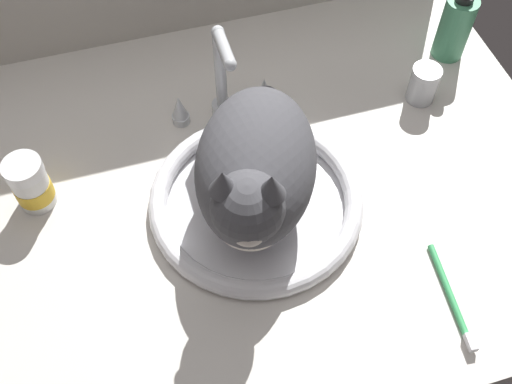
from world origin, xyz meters
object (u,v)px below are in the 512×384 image
(cat, at_px, (255,172))
(metal_jar, at_px, (423,84))
(faucet, at_px, (222,85))
(soap_pump_bottle, at_px, (455,26))
(sink_basin, at_px, (256,201))
(pill_bottle, at_px, (31,185))
(toothbrush, at_px, (452,299))

(cat, height_order, metal_jar, cat)
(faucet, relative_size, cat, 0.55)
(soap_pump_bottle, relative_size, metal_jar, 2.41)
(faucet, height_order, cat, cat)
(sink_basin, bearing_deg, soap_pump_bottle, 27.22)
(pill_bottle, height_order, toothbrush, pill_bottle)
(metal_jar, distance_m, toothbrush, 0.41)
(toothbrush, bearing_deg, sink_basin, 133.43)
(pill_bottle, bearing_deg, toothbrush, -31.80)
(metal_jar, bearing_deg, faucet, 170.13)
(cat, bearing_deg, soap_pump_bottle, 28.48)
(metal_jar, relative_size, toothbrush, 0.41)
(metal_jar, relative_size, pill_bottle, 0.72)
(sink_basin, relative_size, pill_bottle, 3.50)
(sink_basin, distance_m, toothbrush, 0.34)
(sink_basin, distance_m, soap_pump_bottle, 0.53)
(soap_pump_bottle, bearing_deg, metal_jar, -137.29)
(sink_basin, relative_size, toothbrush, 2.00)
(cat, bearing_deg, metal_jar, 23.55)
(soap_pump_bottle, relative_size, toothbrush, 1.00)
(soap_pump_bottle, height_order, metal_jar, soap_pump_bottle)
(cat, bearing_deg, faucet, 88.25)
(soap_pump_bottle, bearing_deg, sink_basin, -152.78)
(cat, relative_size, pill_bottle, 3.65)
(sink_basin, relative_size, faucet, 1.75)
(cat, height_order, soap_pump_bottle, cat)
(toothbrush, bearing_deg, soap_pump_bottle, 64.33)
(cat, xyz_separation_m, metal_jar, (0.37, 0.16, -0.08))
(cat, bearing_deg, sink_basin, 67.82)
(soap_pump_bottle, height_order, toothbrush, soap_pump_bottle)
(toothbrush, bearing_deg, metal_jar, 71.58)
(sink_basin, distance_m, cat, 0.11)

